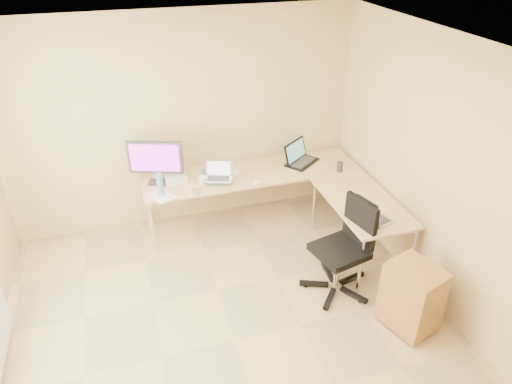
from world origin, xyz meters
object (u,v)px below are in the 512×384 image
object	(u,v)px
monitor	(156,162)
laptop_center	(218,172)
laptop_black	(302,153)
laptop_return	(376,210)
keyboard	(222,176)
desk_fan	(156,167)
desk_main	(252,198)
water_bottle	(160,185)
cabinet	(412,297)
mug	(202,180)
office_chair	(339,251)
desk_return	(359,228)

from	to	relation	value
monitor	laptop_center	bearing A→B (deg)	1.90
laptop_black	laptop_return	size ratio (longest dim) A/B	1.17
laptop_center	laptop_return	bearing A→B (deg)	-21.84
laptop_black	keyboard	xyz separation A→B (m)	(-1.05, -0.07, -0.13)
monitor	desk_fan	world-z (taller)	monitor
desk_main	laptop_black	bearing A→B (deg)	4.32
monitor	water_bottle	size ratio (longest dim) A/B	2.38
laptop_return	cabinet	world-z (taller)	laptop_return
mug	cabinet	size ratio (longest dim) A/B	0.15
desk_main	laptop_black	size ratio (longest dim) A/B	6.09
laptop_black	office_chair	bearing A→B (deg)	-134.68
keyboard	desk_fan	xyz separation A→B (m)	(-0.75, 0.22, 0.13)
desk_fan	water_bottle	bearing A→B (deg)	-100.84
monitor	cabinet	xyz separation A→B (m)	(2.05, -2.20, -0.64)
desk_main	laptop_black	xyz separation A→B (m)	(0.68, 0.05, 0.50)
laptop_return	office_chair	size ratio (longest dim) A/B	0.36
laptop_center	mug	world-z (taller)	laptop_center
laptop_black	mug	xyz separation A→B (m)	(-1.31, -0.16, -0.09)
desk_main	desk_fan	size ratio (longest dim) A/B	9.49
cabinet	mug	bearing A→B (deg)	109.43
laptop_center	office_chair	bearing A→B (deg)	-34.54
desk_main	keyboard	distance (m)	0.53
water_bottle	cabinet	world-z (taller)	water_bottle
monitor	desk_fan	xyz separation A→B (m)	(0.00, 0.14, -0.13)
keyboard	desk_fan	distance (m)	0.79
office_chair	cabinet	xyz separation A→B (m)	(0.43, -0.67, -0.14)
desk_return	desk_main	bearing A→B (deg)	134.27
desk_main	laptop_center	xyz separation A→B (m)	(-0.45, -0.15, 0.52)
water_bottle	monitor	bearing A→B (deg)	90.00
office_chair	cabinet	distance (m)	0.81
keyboard	water_bottle	world-z (taller)	water_bottle
desk_return	cabinet	distance (m)	1.15
desk_return	laptop_black	bearing A→B (deg)	105.78
keyboard	laptop_return	size ratio (longest dim) A/B	1.27
monitor	water_bottle	bearing A→B (deg)	-70.57
laptop_black	desk_fan	world-z (taller)	desk_fan
keyboard	laptop_center	bearing A→B (deg)	-134.61
monitor	laptop_center	world-z (taller)	monitor
cabinet	water_bottle	bearing A→B (deg)	118.81
desk_return	laptop_center	bearing A→B (deg)	149.28
office_chair	desk_return	bearing A→B (deg)	30.64
mug	desk_return	bearing A→B (deg)	-28.84
desk_return	keyboard	size ratio (longest dim) A/B	2.75
mug	laptop_return	bearing A→B (deg)	-39.17
water_bottle	laptop_black	bearing A→B (deg)	8.66
laptop_black	office_chair	world-z (taller)	office_chair
mug	office_chair	bearing A→B (deg)	-50.42
mug	cabinet	bearing A→B (deg)	-52.56
desk_return	office_chair	distance (m)	0.69
laptop_center	desk_return	bearing A→B (deg)	-10.70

